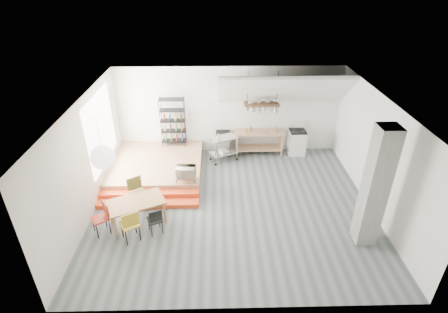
{
  "coord_description": "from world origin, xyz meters",
  "views": [
    {
      "loc": [
        -0.45,
        -8.28,
        6.3
      ],
      "look_at": [
        -0.24,
        0.8,
        1.21
      ],
      "focal_mm": 28.0,
      "sensor_mm": 36.0,
      "label": 1
    }
  ],
  "objects_px": {
    "stove": "(297,142)",
    "mini_fridge": "(223,143)",
    "dining_table": "(136,204)",
    "rolling_cart": "(224,146)"
  },
  "relations": [
    {
      "from": "stove",
      "to": "rolling_cart",
      "type": "height_order",
      "value": "stove"
    },
    {
      "from": "stove",
      "to": "dining_table",
      "type": "relative_size",
      "value": 0.7
    },
    {
      "from": "rolling_cart",
      "to": "mini_fridge",
      "type": "relative_size",
      "value": 1.21
    },
    {
      "from": "stove",
      "to": "mini_fridge",
      "type": "bearing_deg",
      "value": 179.08
    },
    {
      "from": "dining_table",
      "to": "rolling_cart",
      "type": "xyz_separation_m",
      "value": [
        2.43,
        3.39,
        -0.03
      ]
    },
    {
      "from": "rolling_cart",
      "to": "dining_table",
      "type": "bearing_deg",
      "value": -149.94
    },
    {
      "from": "dining_table",
      "to": "mini_fridge",
      "type": "xyz_separation_m",
      "value": [
        2.41,
        3.89,
        -0.19
      ]
    },
    {
      "from": "mini_fridge",
      "to": "stove",
      "type": "bearing_deg",
      "value": -0.92
    },
    {
      "from": "dining_table",
      "to": "mini_fridge",
      "type": "relative_size",
      "value": 1.94
    },
    {
      "from": "stove",
      "to": "rolling_cart",
      "type": "bearing_deg",
      "value": -170.41
    }
  ]
}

